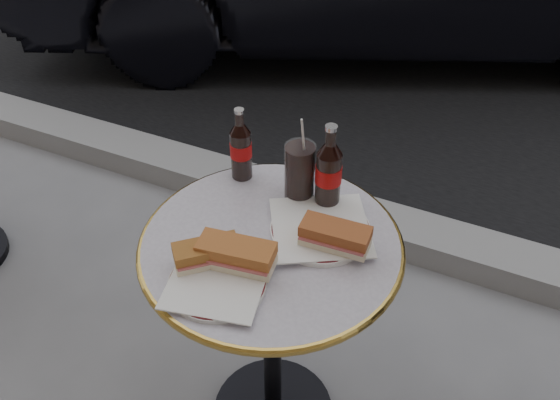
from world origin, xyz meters
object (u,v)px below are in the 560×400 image
at_px(plate_left, 217,284).
at_px(plate_right, 320,230).
at_px(cola_glass, 300,172).
at_px(bistro_table, 272,340).
at_px(cola_bottle_right, 329,167).
at_px(cola_bottle_left, 241,144).

relative_size(plate_left, plate_right, 0.90).
xyz_separation_m(plate_left, cola_glass, (0.04, 0.35, 0.07)).
bearing_deg(bistro_table, cola_bottle_right, 68.83).
bearing_deg(cola_bottle_right, plate_right, -76.90).
xyz_separation_m(bistro_table, cola_bottle_right, (0.07, 0.18, 0.48)).
relative_size(bistro_table, plate_left, 3.42).
xyz_separation_m(plate_left, plate_right, (0.14, 0.25, 0.00)).
relative_size(cola_bottle_left, cola_bottle_right, 0.87).
distance_m(bistro_table, cola_bottle_left, 0.54).
bearing_deg(cola_glass, bistro_table, -88.28).
distance_m(plate_right, cola_bottle_right, 0.15).
relative_size(bistro_table, plate_right, 3.09).
bearing_deg(cola_bottle_left, cola_bottle_right, -3.84).
bearing_deg(plate_left, cola_glass, 83.42).
height_order(plate_right, cola_glass, cola_glass).
height_order(cola_bottle_right, cola_glass, cola_bottle_right).
relative_size(bistro_table, cola_bottle_left, 3.60).
height_order(plate_left, cola_bottle_left, cola_bottle_left).
bearing_deg(cola_bottle_left, bistro_table, -47.70).
bearing_deg(cola_glass, plate_right, -45.08).
distance_m(plate_left, cola_bottle_left, 0.40).
relative_size(plate_right, cola_bottle_right, 1.02).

